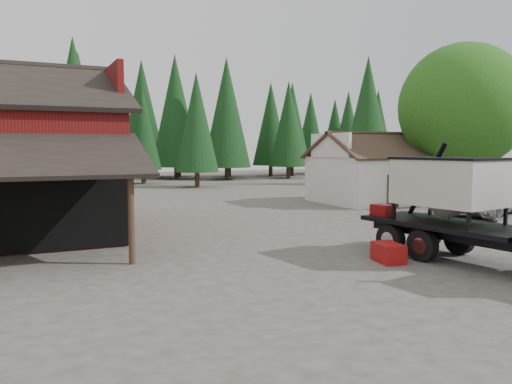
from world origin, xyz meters
name	(u,v)px	position (x,y,z in m)	size (l,w,h in m)	color
ground	(322,260)	(0.00, 0.00, 0.00)	(120.00, 120.00, 0.00)	#443F36
farmhouse	(380,177)	(13.00, 13.00, 1.67)	(8.60, 6.42, 4.65)	silver
deciduous_tree	(463,111)	(17.01, 9.97, 5.91)	(8.00, 8.00, 10.20)	#382619
conifer_backdrop	(108,181)	(0.00, 42.00, 0.00)	(76.00, 16.00, 16.00)	black
near_pine_b	(197,122)	(6.00, 30.00, 5.89)	(3.96, 3.96, 10.40)	#382619
near_pine_c	(367,113)	(22.00, 26.00, 6.89)	(4.84, 4.84, 12.40)	#382619
near_pine_d	(74,105)	(-4.00, 34.00, 7.39)	(5.28, 5.28, 13.40)	#382619
feed_truck	(490,209)	(4.00, -2.97, 1.78)	(3.44, 8.69, 3.82)	black
silver_car	(479,199)	(13.47, 5.46, 0.89)	(2.96, 6.42, 1.78)	#A7AAAF
equip_box	(388,253)	(1.75, -1.12, 0.30)	(0.70, 1.10, 0.60)	maroon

